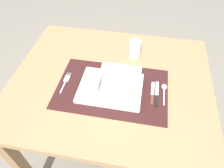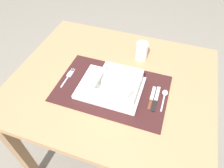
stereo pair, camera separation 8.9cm
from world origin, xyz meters
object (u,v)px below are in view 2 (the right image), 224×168
Objects in this scene: butter_knife at (156,100)px; porridge_bowl at (118,85)px; spoon at (165,95)px; dining_table at (112,94)px; bread_knife at (151,99)px; drinking_glass at (142,52)px; fork at (69,76)px.

porridge_bowl is at bearing 175.69° from butter_knife.
spoon is (0.19, 0.04, -0.03)m from porridge_bowl.
bread_knife is at bearing -17.36° from dining_table.
spoon is 0.84× the size of butter_knife.
drinking_glass reaches higher than porridge_bowl.
porridge_bowl reaches higher than fork.
drinking_glass reaches higher than bread_knife.
drinking_glass is at bearing 112.36° from butter_knife.
spoon is (0.24, -0.02, 0.11)m from dining_table.
porridge_bowl reaches higher than spoon.
porridge_bowl is at bearing -166.02° from spoon.
porridge_bowl reaches higher than bread_knife.
drinking_glass is (-0.10, 0.25, 0.03)m from bread_knife.
porridge_bowl is 0.25m from fork.
porridge_bowl is 0.15m from bread_knife.
fork is (-0.24, 0.01, -0.03)m from porridge_bowl.
dining_table is 0.23m from bread_knife.
spoon is 0.05m from butter_knife.
spoon is at bearing 11.16° from porridge_bowl.
dining_table is at bearing 178.07° from spoon.
spoon reaches higher than dining_table.
spoon is at bearing -4.75° from dining_table.
spoon is 0.06m from bread_knife.
bread_knife is at bearing -67.14° from drinking_glass.
drinking_glass reaches higher than butter_knife.
bread_knife is 1.43× the size of drinking_glass.
dining_table is at bearing -114.80° from drinking_glass.
bread_knife is (-0.05, -0.04, -0.00)m from spoon.
butter_knife reaches higher than fork.
fork is at bearing 173.56° from bread_knife.
spoon reaches higher than butter_knife.
dining_table is 10.14× the size of drinking_glass.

